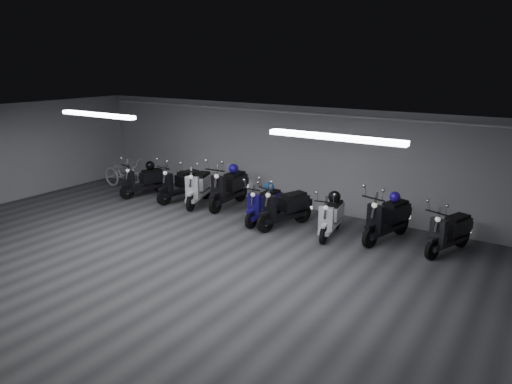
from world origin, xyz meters
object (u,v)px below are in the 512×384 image
Objects in this scene: bicycle at (124,170)px; helmet_1 at (395,197)px; scooter_1 at (180,178)px; scooter_9 at (450,225)px; scooter_0 at (144,176)px; helmet_3 at (269,187)px; scooter_3 at (228,181)px; helmet_4 at (335,197)px; scooter_7 at (388,211)px; scooter_2 at (198,181)px; scooter_6 at (331,211)px; helmet_2 at (233,168)px; scooter_4 at (264,199)px; helmet_0 at (150,165)px; scooter_5 at (285,201)px.

bicycle reaches higher than helmet_1.
scooter_9 is (7.36, 0.25, -0.05)m from scooter_1.
scooter_0 is 6.98× the size of helmet_3.
scooter_0 is 1.00× the size of scooter_9.
scooter_3 is 6.82× the size of helmet_4.
scooter_7 is at bearing -104.39° from helmet_1.
scooter_3 is 1.06× the size of bicycle.
helmet_4 is (4.14, 0.03, 0.21)m from scooter_2.
scooter_3 is (0.85, 0.29, 0.06)m from scooter_2.
bicycle is at bearing 179.90° from helmet_3.
bicycle is at bearing -176.65° from helmet_1.
helmet_1 is at bearing 20.20° from scooter_6.
helmet_4 is at bearing -9.14° from helmet_2.
scooter_1 is at bearing -179.72° from helmet_4.
scooter_7 is at bearing 4.87° from helmet_3.
scooter_4 is (2.37, -0.25, -0.07)m from scooter_2.
helmet_0 is 1.13× the size of helmet_3.
scooter_6 is (1.19, 0.09, -0.06)m from scooter_5.
scooter_6 is (6.12, 0.04, -0.02)m from scooter_0.
bicycle is 1.22m from helmet_0.
scooter_9 is (6.68, 0.26, -0.05)m from scooter_2.
helmet_0 is 2.77m from helmet_2.
scooter_4 is 0.62m from scooter_5.
scooter_0 is at bearing -173.61° from scooter_3.
scooter_4 reaches higher than helmet_4.
helmet_2 is (-3.35, 0.76, 0.45)m from scooter_6.
helmet_0 is 1.11× the size of helmet_1.
scooter_3 is at bearing 6.28° from helmet_0.
scooter_5 is at bearing -153.29° from scooter_7.
helmet_3 is at bearing -170.56° from helmet_1.
bicycle is 6.80× the size of helmet_2.
scooter_7 reaches higher than scooter_5.
helmet_0 is at bearing 179.20° from scooter_4.
scooter_1 is 1.65m from helmet_2.
scooter_9 is 4.31m from helmet_3.
scooter_2 is at bearing -174.86° from helmet_1.
scooter_6 is at bearing -145.72° from scooter_7.
scooter_7 is at bearing 20.62° from scooter_0.
scooter_3 reaches higher than helmet_0.
scooter_4 is 6.82× the size of helmet_3.
helmet_1 is (7.36, 0.72, 0.36)m from scooter_0.
scooter_4 is at bearing -171.05° from helmet_4.
scooter_3 is 7.25× the size of helmet_0.
scooter_3 is 8.20× the size of helmet_3.
helmet_0 is 0.99× the size of helmet_2.
helmet_4 is (-0.03, 0.22, 0.29)m from scooter_6.
bicycle is at bearing -174.32° from scooter_0.
scooter_3 is at bearing 27.58° from scooter_0.
scooter_7 is (2.98, 0.48, 0.08)m from scooter_4.
scooter_7 is 6.81× the size of helmet_2.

